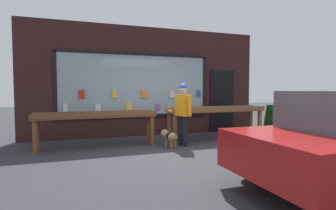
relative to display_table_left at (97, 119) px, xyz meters
name	(u,v)px	position (x,y,z in m)	size (l,w,h in m)	color
ground_plane	(175,151)	(1.68, -1.04, -0.72)	(40.00, 40.00, 0.00)	#2D2D33
shopfront_facade	(148,82)	(1.69, 1.35, 0.96)	(7.46, 0.29, 3.39)	#331919
display_table_left	(97,119)	(0.00, 0.00, 0.00)	(2.95, 0.60, 0.89)	brown
display_table_right	(216,113)	(3.36, 0.00, 0.05)	(2.95, 0.63, 0.95)	brown
person_browsing	(183,110)	(2.11, -0.52, 0.20)	(0.31, 0.63, 1.60)	black
small_dog	(169,136)	(1.70, -0.63, -0.43)	(0.36, 0.57, 0.43)	#99724C
sandwich_board_sign	(276,119)	(5.74, 0.24, -0.24)	(0.69, 0.90, 0.93)	#193F19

